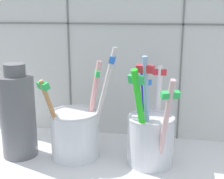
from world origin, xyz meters
The scene contains 5 objects.
counter_slab centered at (0.00, 0.00, 1.00)cm, with size 64.00×22.00×2.00cm, color silver.
tile_wall_back centered at (0.00, 12.00, 22.50)cm, with size 64.00×2.20×45.00cm.
toothbrush_cup_left centered at (-6.18, 0.15, 6.42)cm, with size 11.63×9.64×18.66cm.
toothbrush_cup_right centered at (6.29, 0.13, 6.77)cm, with size 7.90×13.08×17.94cm.
ceramic_vase centered at (-15.64, -1.37, 9.27)cm, with size 5.77×5.77×15.77cm.
Camera 1 is at (9.23, -45.90, 25.96)cm, focal length 49.45 mm.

